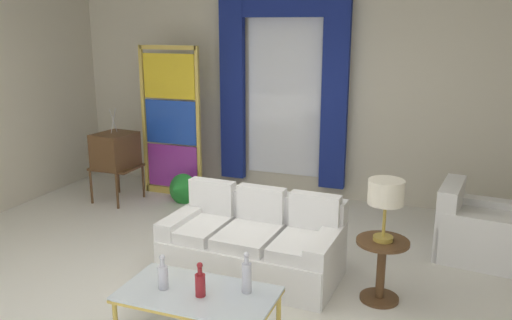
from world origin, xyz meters
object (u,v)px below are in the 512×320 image
stained_glass_divider (171,125)px  round_side_table (381,265)px  coffee_table (198,296)px  armchair_white (472,231)px  bottle_crystal_tall (200,283)px  bottle_blue_decanter (247,276)px  couch_white_long (255,243)px  table_lamp_brass (386,195)px  bottle_amber_squat (163,275)px  vintage_tv (115,152)px  peacock_figurine (179,190)px

stained_glass_divider → round_side_table: bearing=-32.0°
coffee_table → armchair_white: armchair_white is taller
bottle_crystal_tall → round_side_table: size_ratio=0.48×
bottle_blue_decanter → armchair_white: size_ratio=0.38×
couch_white_long → coffee_table: 1.29m
coffee_table → bottle_crystal_tall: (0.05, -0.04, 0.15)m
stained_glass_divider → table_lamp_brass: 3.94m
bottle_amber_squat → stained_glass_divider: 3.74m
couch_white_long → round_side_table: size_ratio=3.03×
bottle_crystal_tall → armchair_white: 3.26m
coffee_table → vintage_tv: bearing=134.6°
bottle_amber_squat → vintage_tv: bearing=130.9°
bottle_amber_squat → table_lamp_brass: 2.04m
coffee_table → stained_glass_divider: size_ratio=0.57×
couch_white_long → round_side_table: (1.30, -0.15, 0.05)m
round_side_table → table_lamp_brass: table_lamp_brass is taller
vintage_tv → table_lamp_brass: (3.95, -1.55, 0.30)m
bottle_crystal_tall → bottle_amber_squat: bottle_amber_squat is taller
armchair_white → stained_glass_divider: stained_glass_divider is taller
coffee_table → round_side_table: size_ratio=2.11×
bottle_amber_squat → peacock_figurine: size_ratio=0.50×
vintage_tv → round_side_table: 4.26m
coffee_table → stained_glass_divider: stained_glass_divider is taller
stained_glass_divider → peacock_figurine: stained_glass_divider is taller
armchair_white → coffee_table: bearing=-130.5°
round_side_table → table_lamp_brass: bearing=172.9°
vintage_tv → table_lamp_brass: 4.26m
bottle_amber_squat → armchair_white: bearing=46.3°
bottle_amber_squat → vintage_tv: (-2.37, 2.73, 0.20)m
coffee_table → round_side_table: round_side_table is taller
peacock_figurine → bottle_blue_decanter: bearing=-52.1°
coffee_table → stained_glass_divider: 3.88m
peacock_figurine → bottle_crystal_tall: bearing=-58.3°
stained_glass_divider → couch_white_long: bearing=-43.4°
peacock_figurine → round_side_table: size_ratio=1.01×
coffee_table → couch_white_long: bearing=89.8°
armchair_white → peacock_figurine: bearing=174.9°
vintage_tv → round_side_table: bearing=-21.4°
peacock_figurine → table_lamp_brass: (3.02, -1.68, 0.81)m
bottle_blue_decanter → peacock_figurine: bottle_blue_decanter is taller
bottle_crystal_tall → vintage_tv: vintage_tv is taller
armchair_white → bottle_crystal_tall: bearing=-129.4°
vintage_tv → peacock_figurine: bearing=7.9°
bottle_amber_squat → vintage_tv: size_ratio=0.22×
couch_white_long → vintage_tv: vintage_tv is taller
bottle_blue_decanter → vintage_tv: bearing=139.9°
bottle_blue_decanter → bottle_crystal_tall: size_ratio=1.22×
bottle_blue_decanter → peacock_figurine: 3.41m
bottle_amber_squat → stained_glass_divider: size_ratio=0.14×
peacock_figurine → table_lamp_brass: bearing=-29.1°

